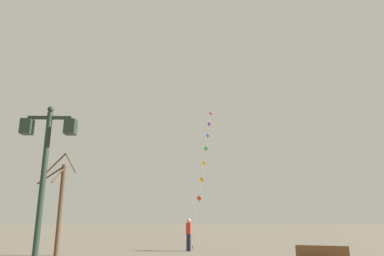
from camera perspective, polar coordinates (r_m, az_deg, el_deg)
ground_plane at (r=21.25m, az=-2.27°, el=-19.30°), size 160.00×160.00×0.00m
twin_lantern_lamp_post at (r=9.61m, az=-23.07°, el=-4.71°), size 1.41×0.28×4.60m
kite_train at (r=27.99m, az=2.22°, el=-3.93°), size 2.50×12.09×13.04m
kite_flyer at (r=19.69m, az=-0.54°, el=-17.05°), size 0.31×0.62×1.71m
bare_tree at (r=18.42m, az=-21.00°, el=-11.55°), size 2.08×1.43×4.94m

